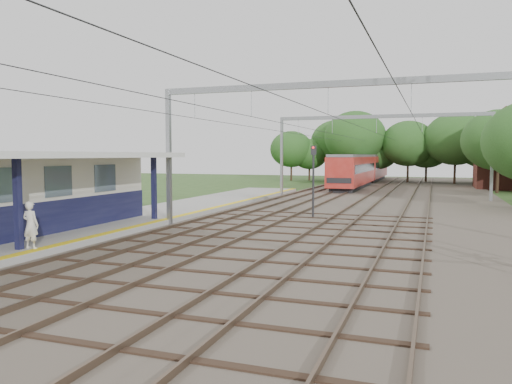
% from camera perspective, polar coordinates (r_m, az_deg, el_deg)
% --- Properties ---
extents(ground, '(160.00, 160.00, 0.00)m').
position_cam_1_polar(ground, '(11.44, -25.75, -14.86)').
color(ground, '#2D4C1E').
rests_on(ground, ground).
extents(ballast_bed, '(18.00, 90.00, 0.10)m').
position_cam_1_polar(ballast_bed, '(37.89, 13.85, -1.35)').
color(ballast_bed, '#473D33').
rests_on(ballast_bed, ground).
extents(platform, '(5.00, 52.00, 0.35)m').
position_cam_1_polar(platform, '(26.64, -15.60, -3.44)').
color(platform, gray).
rests_on(platform, ground).
extents(yellow_stripe, '(0.45, 52.00, 0.01)m').
position_cam_1_polar(yellow_stripe, '(25.39, -11.45, -3.33)').
color(yellow_stripe, yellow).
rests_on(yellow_stripe, platform).
extents(rail_tracks, '(11.80, 88.00, 0.15)m').
position_cam_1_polar(rail_tracks, '(38.21, 10.12, -1.06)').
color(rail_tracks, brown).
rests_on(rail_tracks, ballast_bed).
extents(catenary_system, '(17.22, 88.00, 7.00)m').
position_cam_1_polar(catenary_system, '(33.16, 12.12, 7.35)').
color(catenary_system, gray).
rests_on(catenary_system, ground).
extents(tree_band, '(31.72, 30.88, 8.82)m').
position_cam_1_polar(tree_band, '(64.79, 16.26, 5.19)').
color(tree_band, '#382619').
rests_on(tree_band, ground).
extents(person, '(0.64, 0.44, 1.70)m').
position_cam_1_polar(person, '(19.37, -24.37, -3.45)').
color(person, silver).
rests_on(person, platform).
extents(train, '(2.75, 34.24, 3.62)m').
position_cam_1_polar(train, '(63.71, 12.21, 2.68)').
color(train, black).
rests_on(train, ballast_bed).
extents(signal_post, '(0.33, 0.30, 4.19)m').
position_cam_1_polar(signal_post, '(28.43, 6.57, 2.09)').
color(signal_post, black).
rests_on(signal_post, ground).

